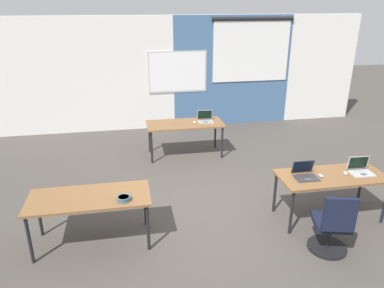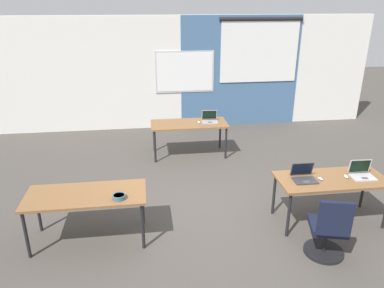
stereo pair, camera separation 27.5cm
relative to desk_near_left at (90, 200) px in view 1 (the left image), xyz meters
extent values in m
plane|color=#47423D|center=(1.75, 0.60, -0.66)|extent=(24.00, 24.00, 0.00)
cube|color=silver|center=(1.75, 4.80, 0.74)|extent=(10.00, 0.20, 2.80)
cube|color=#42668E|center=(3.32, 4.69, 0.74)|extent=(3.07, 0.01, 2.80)
cube|color=#B7B7BC|center=(1.88, 4.69, 0.79)|extent=(1.48, 0.02, 1.04)
cube|color=white|center=(1.88, 4.68, 0.79)|extent=(1.40, 0.02, 0.96)
cube|color=white|center=(3.78, 4.67, 1.24)|extent=(2.00, 0.02, 1.50)
cylinder|color=black|center=(3.78, 4.67, 2.04)|extent=(2.10, 0.10, 0.10)
cube|color=brown|center=(0.00, 0.00, 0.04)|extent=(1.60, 0.70, 0.04)
cylinder|color=black|center=(-0.74, -0.30, -0.32)|extent=(0.04, 0.04, 0.68)
cylinder|color=black|center=(0.74, -0.30, -0.32)|extent=(0.04, 0.04, 0.68)
cylinder|color=black|center=(-0.74, 0.30, -0.32)|extent=(0.04, 0.04, 0.68)
cylinder|color=black|center=(0.74, 0.30, -0.32)|extent=(0.04, 0.04, 0.68)
cube|color=brown|center=(3.50, 0.00, 0.04)|extent=(1.60, 0.70, 0.04)
cylinder|color=black|center=(2.76, -0.30, -0.32)|extent=(0.04, 0.04, 0.68)
cylinder|color=black|center=(2.76, 0.30, -0.32)|extent=(0.04, 0.04, 0.68)
cylinder|color=black|center=(4.24, 0.30, -0.32)|extent=(0.04, 0.04, 0.68)
cube|color=brown|center=(1.75, 2.80, 0.04)|extent=(1.60, 0.70, 0.04)
cylinder|color=black|center=(1.01, 2.50, -0.32)|extent=(0.04, 0.04, 0.68)
cylinder|color=black|center=(2.49, 2.50, -0.32)|extent=(0.04, 0.04, 0.68)
cylinder|color=black|center=(1.01, 3.10, -0.32)|extent=(0.04, 0.04, 0.68)
cylinder|color=black|center=(2.49, 3.10, -0.32)|extent=(0.04, 0.04, 0.68)
cube|color=#9E9EA3|center=(2.19, 2.79, 0.07)|extent=(0.35, 0.26, 0.02)
cube|color=#4C4C4F|center=(2.19, 2.74, 0.08)|extent=(0.09, 0.07, 0.00)
cube|color=#9E9EA3|center=(2.20, 2.93, 0.18)|extent=(0.33, 0.09, 0.21)
cube|color=black|center=(2.20, 2.93, 0.19)|extent=(0.30, 0.08, 0.19)
ellipsoid|color=silver|center=(1.96, 2.78, 0.08)|extent=(0.06, 0.10, 0.03)
cube|color=#B7B7BC|center=(3.95, -0.05, 0.07)|extent=(0.34, 0.25, 0.02)
cube|color=#4C4C4F|center=(3.95, -0.10, 0.08)|extent=(0.09, 0.06, 0.00)
cube|color=#B7B7BC|center=(3.96, 0.09, 0.19)|extent=(0.33, 0.06, 0.22)
cube|color=black|center=(3.96, 0.08, 0.19)|extent=(0.30, 0.05, 0.19)
ellipsoid|color=silver|center=(3.71, -0.01, 0.08)|extent=(0.08, 0.11, 0.03)
cube|color=#333338|center=(3.07, -0.04, 0.07)|extent=(0.33, 0.24, 0.02)
cube|color=#4C4C4F|center=(3.07, -0.09, 0.08)|extent=(0.09, 0.06, 0.00)
cube|color=#333338|center=(3.07, 0.11, 0.18)|extent=(0.33, 0.07, 0.21)
cube|color=black|center=(3.07, 0.10, 0.19)|extent=(0.30, 0.06, 0.19)
ellipsoid|color=#B2B2B7|center=(3.31, -0.02, 0.08)|extent=(0.08, 0.11, 0.03)
cylinder|color=black|center=(3.11, -0.72, -0.64)|extent=(0.52, 0.52, 0.04)
cylinder|color=black|center=(3.11, -0.72, -0.45)|extent=(0.06, 0.06, 0.34)
cube|color=black|center=(3.11, -0.72, -0.24)|extent=(0.53, 0.53, 0.08)
cube|color=black|center=(3.05, -0.96, 0.03)|extent=(0.40, 0.16, 0.46)
sphere|color=black|center=(3.17, -0.49, -0.64)|extent=(0.04, 0.04, 0.04)
sphere|color=black|center=(3.31, -0.84, -0.64)|extent=(0.04, 0.04, 0.04)
sphere|color=black|center=(2.88, -0.73, -0.64)|extent=(0.04, 0.04, 0.04)
cylinder|color=#3D6070|center=(0.45, -0.19, 0.09)|extent=(0.17, 0.17, 0.05)
torus|color=#3D6070|center=(0.45, -0.19, 0.11)|extent=(0.18, 0.18, 0.02)
cylinder|color=#B26628|center=(0.45, -0.19, 0.11)|extent=(0.14, 0.14, 0.01)
camera|label=1|loc=(0.58, -4.39, 2.48)|focal=34.12mm
camera|label=2|loc=(0.85, -4.44, 2.48)|focal=34.12mm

